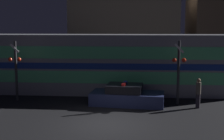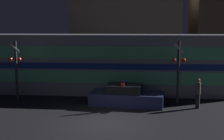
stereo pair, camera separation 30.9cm
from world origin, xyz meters
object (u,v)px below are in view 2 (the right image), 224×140
at_px(train, 99,64).
at_px(police_car, 126,96).
at_px(crossing_signal_near, 178,69).
at_px(pedestrian, 198,93).

distance_m(train, police_car, 4.20).
distance_m(police_car, crossing_signal_near, 3.42).
xyz_separation_m(train, crossing_signal_near, (5.03, -2.95, 0.09)).
xyz_separation_m(police_car, pedestrian, (4.00, -0.47, 0.37)).
bearing_deg(police_car, pedestrian, -0.59).
relative_size(train, pedestrian, 10.70).
distance_m(police_car, pedestrian, 4.05).
height_order(train, police_car, train).
xyz_separation_m(police_car, crossing_signal_near, (3.00, 0.40, 1.59)).
bearing_deg(pedestrian, train, 147.64).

